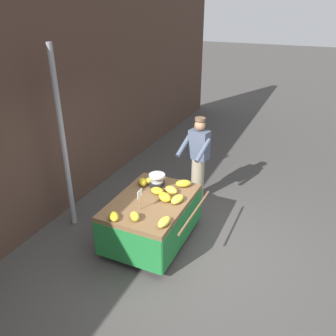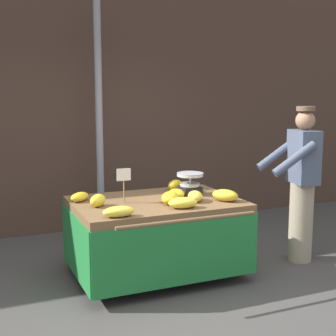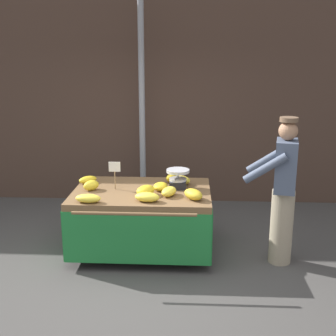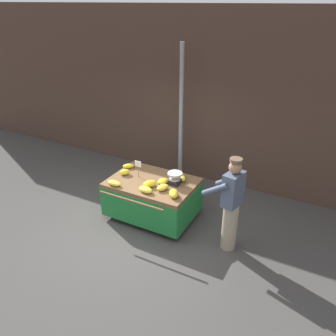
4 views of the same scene
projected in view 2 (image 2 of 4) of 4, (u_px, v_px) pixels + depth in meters
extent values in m
plane|color=#423F3D|center=(183.00, 308.00, 4.17)|extent=(60.00, 60.00, 0.00)
cube|color=#473328|center=(94.00, 88.00, 6.48)|extent=(16.00, 0.24, 3.84)
cylinder|color=gray|center=(99.00, 115.00, 6.01)|extent=(0.09, 0.09, 3.15)
cube|color=brown|center=(156.00, 204.00, 4.81)|extent=(1.64, 1.15, 0.08)
cylinder|color=black|center=(84.00, 250.00, 4.59)|extent=(0.05, 0.73, 0.73)
cylinder|color=#B7B7BC|center=(81.00, 251.00, 4.57)|extent=(0.01, 0.13, 0.13)
cylinder|color=black|center=(220.00, 233.00, 5.16)|extent=(0.05, 0.73, 0.73)
cylinder|color=#B7B7BC|center=(222.00, 232.00, 5.17)|extent=(0.01, 0.13, 0.13)
cylinder|color=#4C4742|center=(140.00, 229.00, 5.32)|extent=(0.05, 0.05, 0.71)
cube|color=#1E7233|center=(180.00, 254.00, 4.35)|extent=(1.64, 0.02, 0.60)
cube|color=#1E7233|center=(137.00, 223.00, 5.39)|extent=(1.64, 0.02, 0.60)
cube|color=#1E7233|center=(76.00, 247.00, 4.55)|extent=(0.02, 1.15, 0.60)
cube|color=#1E7233|center=(226.00, 228.00, 5.19)|extent=(0.02, 1.15, 0.60)
cylinder|color=brown|center=(189.00, 220.00, 4.13)|extent=(1.31, 0.04, 0.04)
cube|color=black|center=(190.00, 191.00, 5.07)|extent=(0.20, 0.20, 0.09)
cylinder|color=#B7B7BC|center=(190.00, 181.00, 5.05)|extent=(0.02, 0.02, 0.11)
cylinder|color=#B7B7BC|center=(190.00, 174.00, 5.04)|extent=(0.28, 0.28, 0.04)
cylinder|color=#B7B7BC|center=(190.00, 184.00, 5.06)|extent=(0.21, 0.21, 0.03)
cylinder|color=#997A51|center=(124.00, 192.00, 4.69)|extent=(0.01, 0.01, 0.22)
cube|color=white|center=(124.00, 175.00, 4.66)|extent=(0.14, 0.01, 0.12)
ellipsoid|color=yellow|center=(119.00, 212.00, 4.16)|extent=(0.29, 0.15, 0.10)
ellipsoid|color=yellow|center=(98.00, 200.00, 4.53)|extent=(0.23, 0.23, 0.12)
ellipsoid|color=yellow|center=(183.00, 203.00, 4.47)|extent=(0.30, 0.20, 0.11)
ellipsoid|color=gold|center=(170.00, 198.00, 4.64)|extent=(0.28, 0.31, 0.12)
ellipsoid|color=gold|center=(225.00, 195.00, 4.76)|extent=(0.29, 0.31, 0.12)
ellipsoid|color=gold|center=(80.00, 197.00, 4.75)|extent=(0.26, 0.25, 0.09)
ellipsoid|color=yellow|center=(195.00, 196.00, 4.75)|extent=(0.23, 0.28, 0.11)
ellipsoid|color=gold|center=(175.00, 185.00, 5.27)|extent=(0.26, 0.24, 0.12)
ellipsoid|color=gold|center=(176.00, 194.00, 4.89)|extent=(0.21, 0.25, 0.10)
ellipsoid|color=yellow|center=(187.00, 186.00, 5.25)|extent=(0.27, 0.25, 0.11)
cylinder|color=gray|center=(301.00, 222.00, 5.31)|extent=(0.26, 0.26, 0.88)
cube|color=#475166|center=(304.00, 157.00, 5.20)|extent=(0.30, 0.42, 0.58)
sphere|color=#9E7051|center=(305.00, 120.00, 5.14)|extent=(0.21, 0.21, 0.21)
cylinder|color=brown|center=(306.00, 109.00, 5.12)|extent=(0.20, 0.20, 0.05)
cylinder|color=#475166|center=(294.00, 159.00, 4.95)|extent=(0.49, 0.19, 0.37)
cylinder|color=#475166|center=(277.00, 154.00, 5.36)|extent=(0.49, 0.19, 0.37)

